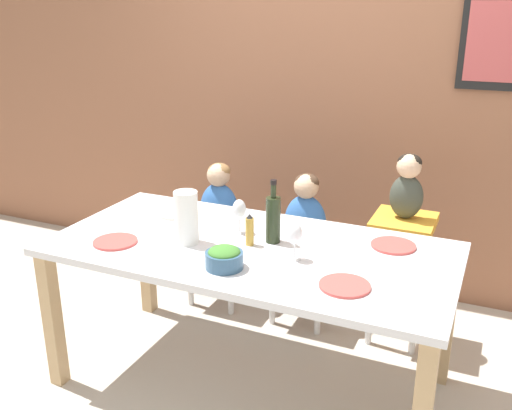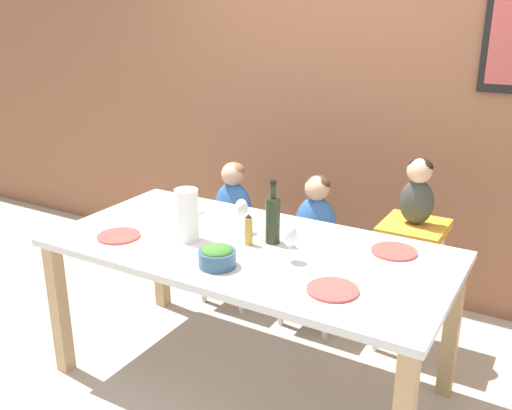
# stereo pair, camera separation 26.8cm
# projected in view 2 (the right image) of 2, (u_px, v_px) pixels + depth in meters

# --- Properties ---
(ground_plane) EXTENTS (14.00, 14.00, 0.00)m
(ground_plane) POSITION_uv_depth(u_px,v_px,m) (249.00, 380.00, 2.93)
(ground_plane) COLOR #BCB2A3
(wall_back) EXTENTS (10.00, 0.09, 2.70)m
(wall_back) POSITION_uv_depth(u_px,v_px,m) (358.00, 85.00, 3.57)
(wall_back) COLOR #8E5B42
(wall_back) RESTS_ON ground_plane
(dining_table) EXTENTS (1.89, 0.93, 0.75)m
(dining_table) POSITION_uv_depth(u_px,v_px,m) (249.00, 262.00, 2.71)
(dining_table) COLOR silver
(dining_table) RESTS_ON ground_plane
(chair_far_left) EXTENTS (0.38, 0.41, 0.45)m
(chair_far_left) POSITION_uv_depth(u_px,v_px,m) (234.00, 245.00, 3.64)
(chair_far_left) COLOR silver
(chair_far_left) RESTS_ON ground_plane
(chair_far_center) EXTENTS (0.38, 0.41, 0.45)m
(chair_far_center) POSITION_uv_depth(u_px,v_px,m) (314.00, 264.00, 3.37)
(chair_far_center) COLOR silver
(chair_far_center) RESTS_ON ground_plane
(chair_right_highchair) EXTENTS (0.33, 0.35, 0.74)m
(chair_right_highchair) POSITION_uv_depth(u_px,v_px,m) (412.00, 253.00, 3.04)
(chair_right_highchair) COLOR silver
(chair_right_highchair) RESTS_ON ground_plane
(person_child_left) EXTENTS (0.25, 0.17, 0.47)m
(person_child_left) POSITION_uv_depth(u_px,v_px,m) (233.00, 200.00, 3.54)
(person_child_left) COLOR #3366B2
(person_child_left) RESTS_ON chair_far_left
(person_child_center) EXTENTS (0.25, 0.17, 0.47)m
(person_child_center) POSITION_uv_depth(u_px,v_px,m) (316.00, 216.00, 3.27)
(person_child_center) COLOR #3366B2
(person_child_center) RESTS_ON chair_far_center
(person_baby_right) EXTENTS (0.18, 0.13, 0.35)m
(person_baby_right) POSITION_uv_depth(u_px,v_px,m) (418.00, 189.00, 2.92)
(person_baby_right) COLOR #3D4238
(person_baby_right) RESTS_ON chair_right_highchair
(wine_bottle) EXTENTS (0.07, 0.07, 0.31)m
(wine_bottle) POSITION_uv_depth(u_px,v_px,m) (273.00, 218.00, 2.67)
(wine_bottle) COLOR #232D19
(wine_bottle) RESTS_ON dining_table
(paper_towel_roll) EXTENTS (0.11, 0.11, 0.25)m
(paper_towel_roll) POSITION_uv_depth(u_px,v_px,m) (187.00, 215.00, 2.70)
(paper_towel_roll) COLOR white
(paper_towel_roll) RESTS_ON dining_table
(wine_glass_near) EXTENTS (0.07, 0.07, 0.17)m
(wine_glass_near) POSITION_uv_depth(u_px,v_px,m) (290.00, 236.00, 2.48)
(wine_glass_near) COLOR white
(wine_glass_near) RESTS_ON dining_table
(wine_glass_far) EXTENTS (0.07, 0.07, 0.17)m
(wine_glass_far) POSITION_uv_depth(u_px,v_px,m) (242.00, 209.00, 2.80)
(wine_glass_far) COLOR white
(wine_glass_far) RESTS_ON dining_table
(salad_bowl_large) EXTENTS (0.16, 0.16, 0.10)m
(salad_bowl_large) POSITION_uv_depth(u_px,v_px,m) (218.00, 256.00, 2.45)
(salad_bowl_large) COLOR #335675
(salad_bowl_large) RESTS_ON dining_table
(dinner_plate_front_left) EXTENTS (0.21, 0.21, 0.01)m
(dinner_plate_front_left) POSITION_uv_depth(u_px,v_px,m) (119.00, 236.00, 2.77)
(dinner_plate_front_left) COLOR #D14C47
(dinner_plate_front_left) RESTS_ON dining_table
(dinner_plate_back_left) EXTENTS (0.21, 0.21, 0.01)m
(dinner_plate_back_left) POSITION_uv_depth(u_px,v_px,m) (185.00, 210.00, 3.12)
(dinner_plate_back_left) COLOR silver
(dinner_plate_back_left) RESTS_ON dining_table
(dinner_plate_back_right) EXTENTS (0.21, 0.21, 0.01)m
(dinner_plate_back_right) POSITION_uv_depth(u_px,v_px,m) (394.00, 251.00, 2.60)
(dinner_plate_back_right) COLOR #D14C47
(dinner_plate_back_right) RESTS_ON dining_table
(dinner_plate_front_right) EXTENTS (0.21, 0.21, 0.01)m
(dinner_plate_front_right) POSITION_uv_depth(u_px,v_px,m) (333.00, 290.00, 2.25)
(dinner_plate_front_right) COLOR #D14C47
(dinner_plate_front_right) RESTS_ON dining_table
(condiment_bottle_hot_sauce) EXTENTS (0.04, 0.04, 0.15)m
(condiment_bottle_hot_sauce) POSITION_uv_depth(u_px,v_px,m) (248.00, 230.00, 2.67)
(condiment_bottle_hot_sauce) COLOR #BC8E33
(condiment_bottle_hot_sauce) RESTS_ON dining_table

